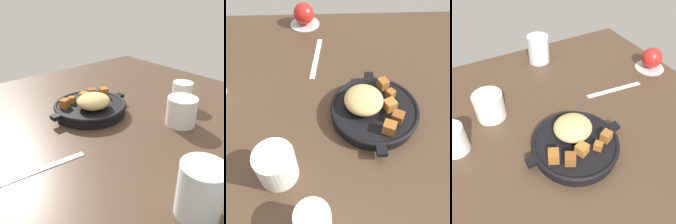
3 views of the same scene
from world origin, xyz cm
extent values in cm
cube|color=#473323|center=(0.00, 0.00, -1.20)|extent=(110.91, 101.79, 2.40)
cylinder|color=black|center=(4.18, -4.45, 1.56)|extent=(21.60, 21.60, 3.13)
torus|color=black|center=(4.18, -4.45, 2.88)|extent=(22.37, 22.37, 1.20)
cube|color=black|center=(16.20, -4.45, 2.66)|extent=(2.64, 2.40, 1.20)
cube|color=black|center=(-7.83, -4.45, 2.66)|extent=(2.64, 2.40, 1.20)
ellipsoid|color=tan|center=(5.00, -1.59, 5.34)|extent=(10.02, 9.64, 4.42)
cube|color=#A86B2D|center=(3.88, -8.01, 4.44)|extent=(3.48, 3.49, 2.63)
cube|color=brown|center=(-0.35, -9.22, 4.44)|extent=(3.52, 3.54, 2.62)
cube|color=#935623|center=(11.36, -7.45, 4.42)|extent=(3.33, 3.21, 2.59)
cube|color=#935623|center=(7.97, -8.94, 4.14)|extent=(2.69, 2.72, 2.02)
cube|color=#935623|center=(-3.06, -6.70, 4.56)|extent=(3.51, 3.66, 2.86)
cylinder|color=#B7BABF|center=(48.21, 15.34, 0.30)|extent=(10.68, 10.68, 0.60)
sphere|color=red|center=(48.21, 15.34, 4.31)|extent=(7.41, 7.41, 7.41)
cube|color=silver|center=(28.45, 10.83, 0.18)|extent=(20.08, 3.83, 0.36)
cylinder|color=silver|center=(-11.29, 18.08, 4.07)|extent=(8.43, 8.43, 8.14)
cylinder|color=silver|center=(13.76, 39.68, 5.13)|extent=(7.96, 7.96, 10.25)
cylinder|color=white|center=(-22.74, 10.13, 3.95)|extent=(6.51, 6.51, 7.90)
camera|label=1|loc=(46.58, 55.02, 36.09)|focal=41.44mm
camera|label=2|loc=(-35.58, 6.29, 50.41)|focal=39.73mm
camera|label=3|loc=(-16.63, -36.85, 50.17)|focal=38.28mm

